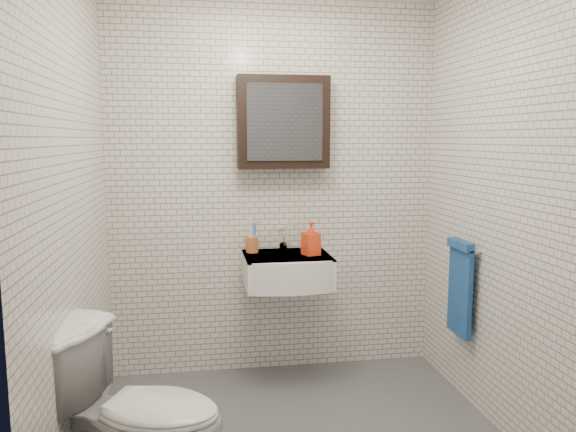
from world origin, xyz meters
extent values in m
cube|color=silver|center=(0.00, 1.00, 1.25)|extent=(2.20, 0.02, 2.50)
cube|color=silver|center=(0.00, -1.00, 1.25)|extent=(2.20, 0.02, 2.50)
cube|color=silver|center=(-1.10, 0.00, 1.25)|extent=(0.02, 2.00, 2.50)
cube|color=silver|center=(1.10, 0.00, 1.25)|extent=(0.02, 2.00, 2.50)
cube|color=white|center=(0.05, 0.78, 0.75)|extent=(0.55, 0.45, 0.20)
cylinder|color=silver|center=(0.05, 0.80, 0.84)|extent=(0.31, 0.31, 0.02)
cylinder|color=silver|center=(0.05, 0.80, 0.85)|extent=(0.04, 0.04, 0.01)
cube|color=white|center=(0.05, 0.78, 0.84)|extent=(0.55, 0.45, 0.01)
cylinder|color=silver|center=(0.05, 0.94, 0.88)|extent=(0.06, 0.06, 0.06)
cylinder|color=silver|center=(0.05, 0.94, 0.94)|extent=(0.03, 0.03, 0.08)
cylinder|color=silver|center=(0.05, 0.88, 0.97)|extent=(0.02, 0.12, 0.02)
cube|color=silver|center=(0.05, 0.97, 0.99)|extent=(0.02, 0.09, 0.01)
cube|color=black|center=(0.05, 0.93, 1.70)|extent=(0.60, 0.14, 0.60)
cube|color=#3F444C|center=(0.05, 0.85, 1.70)|extent=(0.49, 0.01, 0.49)
cylinder|color=silver|center=(1.06, 0.35, 0.95)|extent=(0.02, 0.30, 0.02)
cylinder|color=silver|center=(1.08, 0.48, 0.95)|extent=(0.04, 0.02, 0.02)
cylinder|color=silver|center=(1.08, 0.22, 0.95)|extent=(0.04, 0.02, 0.02)
cube|color=#215D9A|center=(1.05, 0.35, 0.68)|extent=(0.03, 0.26, 0.54)
cube|color=#215D9A|center=(1.04, 0.35, 0.96)|extent=(0.05, 0.26, 0.05)
cylinder|color=#B45F2D|center=(-0.17, 0.89, 0.90)|extent=(0.10, 0.10, 0.10)
cylinder|color=white|center=(-0.18, 0.88, 0.97)|extent=(0.02, 0.03, 0.20)
cylinder|color=#4663E0|center=(-0.15, 0.88, 0.96)|extent=(0.02, 0.02, 0.18)
cylinder|color=white|center=(-0.17, 0.90, 0.97)|extent=(0.02, 0.04, 0.21)
cylinder|color=#4663E0|center=(-0.15, 0.90, 0.96)|extent=(0.03, 0.04, 0.19)
imported|color=orange|center=(0.20, 0.74, 0.96)|extent=(0.12, 0.13, 0.22)
imported|color=silver|center=(-0.80, -0.37, 0.40)|extent=(0.90, 0.72, 0.80)
camera|label=1|loc=(-0.52, -2.74, 1.59)|focal=35.00mm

